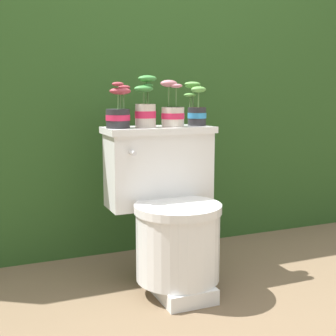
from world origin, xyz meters
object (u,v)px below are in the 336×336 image
object	(u,v)px
toilet	(170,211)
potted_plant_midleft	(146,108)
potted_plant_left	(118,113)
potted_plant_midright	(196,108)
potted_plant_middle	(173,112)

from	to	relation	value
toilet	potted_plant_midleft	size ratio (longest dim) A/B	3.07
potted_plant_left	potted_plant_midright	size ratio (longest dim) A/B	0.97
toilet	potted_plant_midright	xyz separation A→B (m)	(0.20, 0.14, 0.46)
potted_plant_midleft	potted_plant_midright	size ratio (longest dim) A/B	1.13
potted_plant_left	potted_plant_middle	distance (m)	0.26
potted_plant_left	toilet	bearing A→B (deg)	-33.44
potted_plant_midleft	potted_plant_middle	size ratio (longest dim) A/B	1.10
potted_plant_middle	potted_plant_left	bearing A→B (deg)	175.93
potted_plant_left	potted_plant_middle	size ratio (longest dim) A/B	0.95
toilet	potted_plant_midleft	world-z (taller)	potted_plant_midleft
potted_plant_midleft	potted_plant_midright	bearing A→B (deg)	2.34
potted_plant_left	potted_plant_midleft	distance (m)	0.13
potted_plant_midright	potted_plant_midleft	bearing A→B (deg)	-177.66
potted_plant_left	potted_plant_midleft	world-z (taller)	potted_plant_midleft
toilet	potted_plant_left	xyz separation A→B (m)	(-0.20, 0.13, 0.45)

